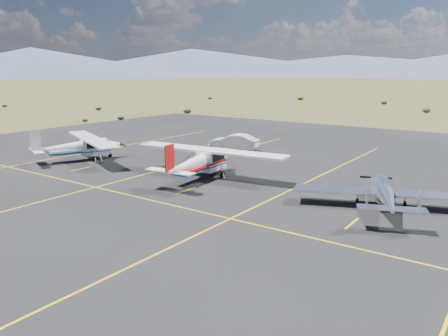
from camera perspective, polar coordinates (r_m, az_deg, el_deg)
ground at (r=27.31m, az=11.51°, el=-3.94°), size 1600.00×1600.00×0.00m
apron at (r=30.67m, az=-0.51°, el=-1.85°), size 72.00×72.00×0.02m
aircraft_low_wing at (r=25.95m, az=20.05°, el=-3.01°), size 7.28×9.62×2.14m
aircraft_cessna at (r=31.27m, az=-3.02°, el=0.97°), size 7.30×12.11×3.06m
aircraft_plain at (r=39.74m, az=-18.40°, el=2.71°), size 8.10×10.86×2.84m
sedan at (r=42.75m, az=1.31°, el=3.40°), size 2.87×5.11×1.59m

